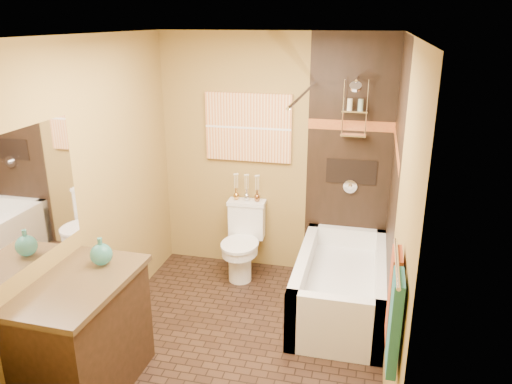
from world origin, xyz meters
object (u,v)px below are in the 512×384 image
(sunset_painting, at_px, (248,128))
(toilet, at_px, (243,241))
(vanity, at_px, (83,337))
(bathtub, at_px, (340,290))

(sunset_painting, distance_m, toilet, 1.18)
(toilet, height_order, vanity, vanity)
(toilet, xyz_separation_m, vanity, (-0.66, -1.96, 0.06))
(sunset_painting, xyz_separation_m, vanity, (-0.66, -2.22, -1.10))
(sunset_painting, bearing_deg, bathtub, -34.28)
(toilet, bearing_deg, sunset_painting, 87.31)
(bathtub, bearing_deg, sunset_painting, 145.72)
(sunset_painting, height_order, toilet, sunset_painting)
(toilet, bearing_deg, bathtub, -26.27)
(toilet, distance_m, vanity, 2.07)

